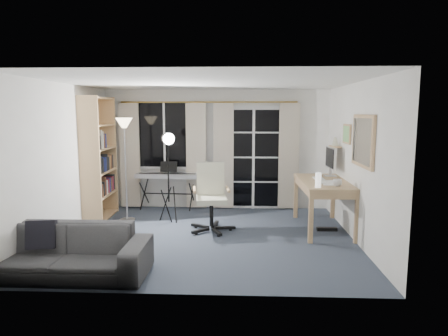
% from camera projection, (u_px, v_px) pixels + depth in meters
% --- Properties ---
extents(floor, '(4.50, 4.00, 0.02)m').
position_uv_depth(floor, '(209.00, 238.00, 6.29)').
color(floor, '#353C4D').
rests_on(floor, ground).
extents(window, '(1.20, 0.08, 1.40)m').
position_uv_depth(window, '(165.00, 135.00, 8.07)').
color(window, white).
rests_on(window, floor).
extents(french_door, '(1.32, 0.09, 2.11)m').
position_uv_depth(french_door, '(253.00, 158.00, 8.06)').
color(french_door, white).
rests_on(french_door, floor).
extents(curtains, '(3.60, 0.07, 2.13)m').
position_uv_depth(curtains, '(209.00, 155.00, 8.00)').
color(curtains, gold).
rests_on(curtains, floor).
extents(bookshelf, '(0.39, 1.05, 2.23)m').
position_uv_depth(bookshelf, '(97.00, 162.00, 7.27)').
color(bookshelf, tan).
rests_on(bookshelf, floor).
extents(torchiere_lamp, '(0.37, 0.37, 1.85)m').
position_uv_depth(torchiere_lamp, '(125.00, 138.00, 7.03)').
color(torchiere_lamp, '#B2B2B7').
rests_on(torchiere_lamp, floor).
extents(keyboard_piano, '(1.27, 0.65, 0.91)m').
position_uv_depth(keyboard_piano, '(168.00, 176.00, 7.91)').
color(keyboard_piano, black).
rests_on(keyboard_piano, floor).
extents(studio_light, '(0.36, 0.37, 1.64)m').
position_uv_depth(studio_light, '(168.00, 149.00, 6.94)').
color(studio_light, black).
rests_on(studio_light, floor).
extents(office_chair, '(0.77, 0.77, 1.12)m').
position_uv_depth(office_chair, '(211.00, 190.00, 6.66)').
color(office_chair, black).
rests_on(office_chair, floor).
extents(desk, '(0.80, 1.56, 0.83)m').
position_uv_depth(desk, '(324.00, 187.00, 6.62)').
color(desk, '#9E8251').
rests_on(desk, floor).
extents(monitor, '(0.20, 0.60, 0.52)m').
position_uv_depth(monitor, '(331.00, 159.00, 7.00)').
color(monitor, silver).
rests_on(monitor, desk).
extents(desk_clutter, '(0.48, 0.94, 1.05)m').
position_uv_depth(desk_clutter, '(322.00, 194.00, 6.40)').
color(desk_clutter, white).
rests_on(desk_clutter, desk).
extents(mug, '(0.14, 0.11, 0.14)m').
position_uv_depth(mug, '(337.00, 182.00, 6.10)').
color(mug, silver).
rests_on(mug, desk).
extents(wall_mirror, '(0.04, 0.94, 0.74)m').
position_uv_depth(wall_mirror, '(363.00, 141.00, 5.62)').
color(wall_mirror, tan).
rests_on(wall_mirror, floor).
extents(framed_print, '(0.03, 0.42, 0.32)m').
position_uv_depth(framed_print, '(347.00, 134.00, 6.51)').
color(framed_print, tan).
rests_on(framed_print, floor).
extents(wall_shelf, '(0.16, 0.30, 0.18)m').
position_uv_depth(wall_shelf, '(335.00, 143.00, 7.03)').
color(wall_shelf, tan).
rests_on(wall_shelf, floor).
extents(sofa, '(2.05, 0.60, 0.80)m').
position_uv_depth(sofa, '(61.00, 243.00, 4.77)').
color(sofa, '#28292B').
rests_on(sofa, floor).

